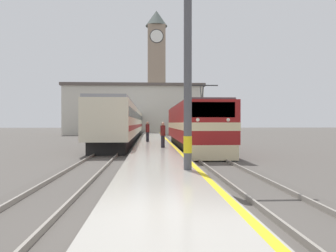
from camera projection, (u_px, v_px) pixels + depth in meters
ground_plane at (153, 141)px, 36.24m from camera, size 200.00×200.00×0.00m
platform at (154, 142)px, 31.25m from camera, size 2.97×140.00×0.39m
rail_track_near at (184, 144)px, 31.42m from camera, size 2.84×140.00×0.16m
rail_track_far at (121, 144)px, 31.08m from camera, size 2.84×140.00×0.16m
locomotive_train at (194, 127)px, 24.13m from camera, size 2.92×14.57×4.44m
passenger_train at (129, 123)px, 44.28m from camera, size 2.92×50.30×3.77m
catenary_mast at (189, 67)px, 11.62m from camera, size 2.24×0.31×7.43m
person_on_platform at (163, 134)px, 22.05m from camera, size 0.34×0.34×1.71m
second_waiting_passenger at (148, 131)px, 28.94m from camera, size 0.34×0.34×1.77m
clock_tower at (156, 68)px, 71.02m from camera, size 4.72×4.72×26.41m
station_building at (134, 110)px, 57.96m from camera, size 24.20×7.70×8.74m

